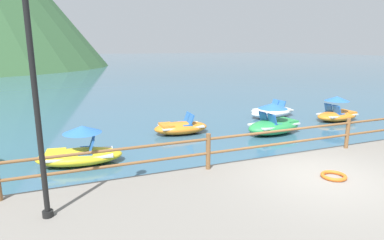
% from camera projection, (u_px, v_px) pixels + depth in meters
% --- Properties ---
extents(ground_plane, '(200.00, 200.00, 0.00)m').
position_uv_depth(ground_plane, '(104.00, 72.00, 44.29)').
color(ground_plane, '#38607A').
extents(dock_railing, '(23.92, 0.12, 0.95)m').
position_uv_depth(dock_railing, '(284.00, 138.00, 9.33)').
color(dock_railing, brown).
rests_on(dock_railing, promenade_dock).
extents(lamp_post, '(0.28, 0.28, 4.63)m').
position_uv_depth(lamp_post, '(33.00, 69.00, 5.58)').
color(lamp_post, black).
rests_on(lamp_post, promenade_dock).
extents(life_ring, '(0.61, 0.61, 0.09)m').
position_uv_depth(life_ring, '(334.00, 176.00, 8.01)').
color(life_ring, orange).
rests_on(life_ring, promenade_dock).
extents(pedal_boat_1, '(2.72, 1.47, 0.83)m').
position_uv_depth(pedal_boat_1, '(272.00, 112.00, 16.65)').
color(pedal_boat_1, white).
rests_on(pedal_boat_1, ground).
extents(pedal_boat_2, '(2.28, 1.25, 0.83)m').
position_uv_depth(pedal_boat_2, '(181.00, 127.00, 13.49)').
color(pedal_boat_2, orange).
rests_on(pedal_boat_2, ground).
extents(pedal_boat_3, '(2.66, 1.52, 1.19)m').
position_uv_depth(pedal_boat_3, '(80.00, 152.00, 10.01)').
color(pedal_boat_3, yellow).
rests_on(pedal_boat_3, ground).
extents(pedal_boat_4, '(2.33, 1.35, 1.19)m').
position_uv_depth(pedal_boat_4, '(337.00, 113.00, 15.82)').
color(pedal_boat_4, orange).
rests_on(pedal_boat_4, ground).
extents(pedal_boat_5, '(2.69, 1.65, 1.28)m').
position_uv_depth(pedal_boat_5, '(274.00, 124.00, 13.45)').
color(pedal_boat_5, green).
rests_on(pedal_boat_5, ground).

